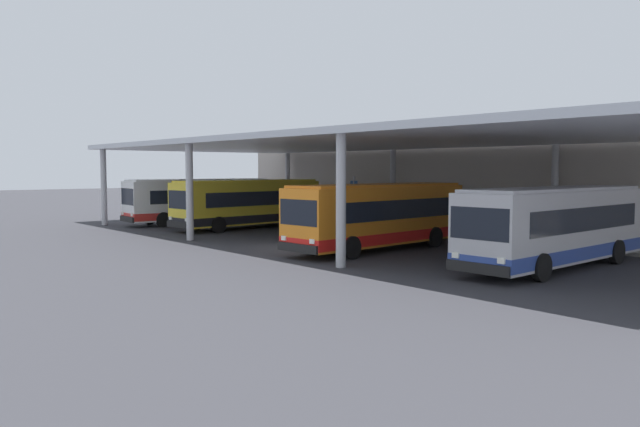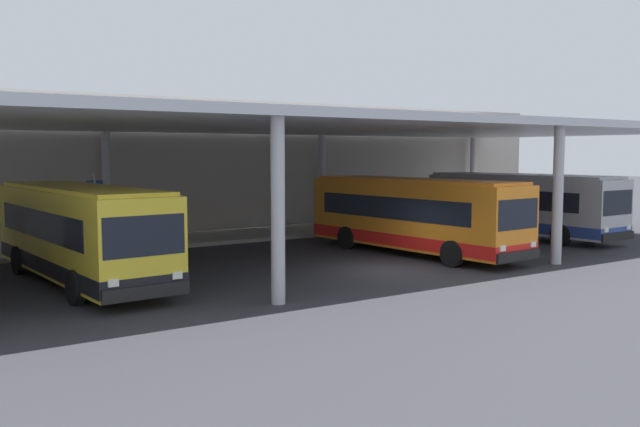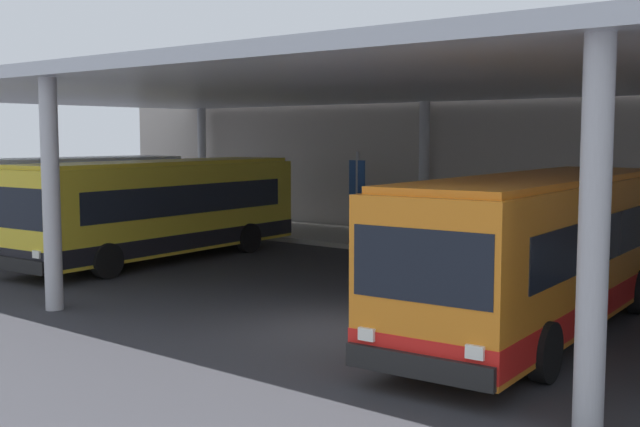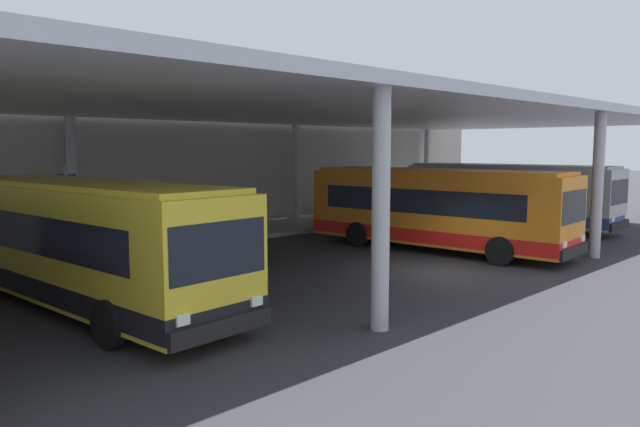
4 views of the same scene
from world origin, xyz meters
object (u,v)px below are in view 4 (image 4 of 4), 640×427
object	(u,v)px
bus_second_bay	(85,243)
banner_sign	(67,204)
bus_middle_bay	(436,208)
trash_bin	(380,204)
bus_far_bay	(508,195)
bench_waiting	(340,208)

from	to	relation	value
bus_second_bay	banner_sign	xyz separation A→B (m)	(2.50, 7.14, 0.32)
bus_second_bay	bus_middle_bay	bearing A→B (deg)	-5.65
bus_middle_bay	trash_bin	xyz separation A→B (m)	(7.93, 9.22, -0.98)
bus_middle_bay	bus_far_bay	size ratio (longest dim) A/B	1.01
bus_middle_bay	banner_sign	size ratio (longest dim) A/B	3.34
banner_sign	bus_middle_bay	bearing A→B (deg)	-38.10
bus_second_bay	bus_far_bay	bearing A→B (deg)	0.02
bench_waiting	trash_bin	bearing A→B (deg)	-1.83
bus_second_bay	bus_middle_bay	size ratio (longest dim) A/B	1.00
bus_far_bay	bench_waiting	xyz separation A→B (m)	(-3.81, 8.01, -0.99)
banner_sign	bus_second_bay	bearing A→B (deg)	-109.30
bench_waiting	banner_sign	world-z (taller)	banner_sign
bus_second_bay	bench_waiting	size ratio (longest dim) A/B	5.93
bus_second_bay	bus_far_bay	world-z (taller)	same
bus_second_bay	bus_far_bay	xyz separation A→B (m)	(21.64, 0.01, 0.00)
trash_bin	bus_second_bay	bearing A→B (deg)	-159.55
bench_waiting	banner_sign	size ratio (longest dim) A/B	0.56
bus_middle_bay	bus_far_bay	world-z (taller)	same
bus_second_bay	trash_bin	world-z (taller)	bus_second_bay
bus_second_bay	trash_bin	xyz separation A→B (m)	(21.21, 7.91, -0.98)
bench_waiting	banner_sign	xyz separation A→B (m)	(-15.33, -0.88, 1.32)
bus_second_bay	bus_middle_bay	xyz separation A→B (m)	(13.28, -1.31, 0.00)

